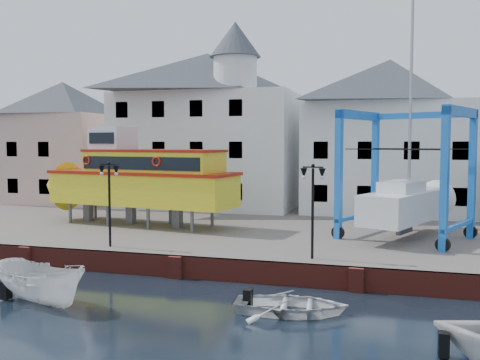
# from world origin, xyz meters

# --- Properties ---
(ground) EXTENTS (140.00, 140.00, 0.00)m
(ground) POSITION_xyz_m (0.00, 0.00, 0.00)
(ground) COLOR black
(ground) RESTS_ON ground
(hardstanding) EXTENTS (44.00, 22.00, 1.00)m
(hardstanding) POSITION_xyz_m (0.00, 11.00, 0.50)
(hardstanding) COLOR #605753
(hardstanding) RESTS_ON ground
(quay_wall) EXTENTS (44.00, 0.47, 1.00)m
(quay_wall) POSITION_xyz_m (-0.00, 0.10, 0.50)
(quay_wall) COLOR maroon
(quay_wall) RESTS_ON ground
(building_pink) EXTENTS (8.00, 7.00, 10.30)m
(building_pink) POSITION_xyz_m (-18.00, 18.00, 6.15)
(building_pink) COLOR #D59E93
(building_pink) RESTS_ON hardstanding
(building_white_main) EXTENTS (14.00, 8.30, 14.00)m
(building_white_main) POSITION_xyz_m (-4.87, 18.39, 7.34)
(building_white_main) COLOR white
(building_white_main) RESTS_ON hardstanding
(building_white_right) EXTENTS (12.00, 8.00, 11.20)m
(building_white_right) POSITION_xyz_m (9.00, 19.00, 6.60)
(building_white_right) COLOR white
(building_white_right) RESTS_ON hardstanding
(lamp_post_left) EXTENTS (1.12, 0.32, 4.20)m
(lamp_post_left) POSITION_xyz_m (-4.00, 1.20, 4.17)
(lamp_post_left) COLOR black
(lamp_post_left) RESTS_ON hardstanding
(lamp_post_right) EXTENTS (1.12, 0.32, 4.20)m
(lamp_post_right) POSITION_xyz_m (6.00, 1.20, 4.17)
(lamp_post_right) COLOR black
(lamp_post_right) RESTS_ON hardstanding
(tour_boat) EXTENTS (14.40, 5.53, 6.12)m
(tour_boat) POSITION_xyz_m (-6.43, 8.07, 3.88)
(tour_boat) COLOR #59595E
(tour_boat) RESTS_ON hardstanding
(travel_lift) EXTENTS (7.53, 8.95, 13.23)m
(travel_lift) POSITION_xyz_m (10.30, 8.23, 3.21)
(travel_lift) COLOR #0F57B3
(travel_lift) RESTS_ON hardstanding
(motorboat_a) EXTENTS (5.00, 3.12, 1.81)m
(motorboat_a) POSITION_xyz_m (-3.42, -4.98, 0.00)
(motorboat_a) COLOR silver
(motorboat_a) RESTS_ON ground
(motorboat_b) EXTENTS (4.36, 3.33, 0.84)m
(motorboat_b) POSITION_xyz_m (5.94, -3.50, 0.00)
(motorboat_b) COLOR silver
(motorboat_b) RESTS_ON ground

